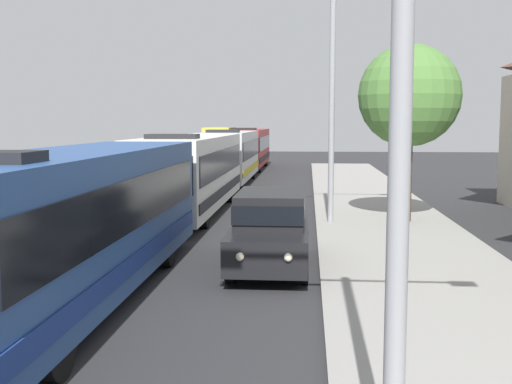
# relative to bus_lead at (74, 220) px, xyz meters

# --- Properties ---
(bus_lead) EXTENTS (2.58, 12.23, 3.21)m
(bus_lead) POSITION_rel_bus_lead_xyz_m (0.00, 0.00, 0.00)
(bus_lead) COLOR #284C8C
(bus_lead) RESTS_ON ground_plane
(bus_second_in_line) EXTENTS (2.58, 12.31, 3.21)m
(bus_second_in_line) POSITION_rel_bus_lead_xyz_m (0.00, 12.95, 0.00)
(bus_second_in_line) COLOR silver
(bus_second_in_line) RESTS_ON ground_plane
(bus_middle) EXTENTS (2.58, 10.75, 3.21)m
(bus_middle) POSITION_rel_bus_lead_xyz_m (-0.00, 25.39, -0.00)
(bus_middle) COLOR silver
(bus_middle) RESTS_ON ground_plane
(bus_fourth_in_line) EXTENTS (2.58, 11.85, 3.21)m
(bus_fourth_in_line) POSITION_rel_bus_lead_xyz_m (-0.00, 37.11, -0.00)
(bus_fourth_in_line) COLOR maroon
(bus_fourth_in_line) RESTS_ON ground_plane
(white_suv) EXTENTS (1.86, 4.83, 1.90)m
(white_suv) POSITION_rel_bus_lead_xyz_m (3.70, 3.41, -0.66)
(white_suv) COLOR black
(white_suv) RESTS_ON ground_plane
(box_truck_oncoming) EXTENTS (2.35, 6.99, 3.15)m
(box_truck_oncoming) POSITION_rel_bus_lead_xyz_m (-3.30, 43.67, 0.01)
(box_truck_oncoming) COLOR white
(box_truck_oncoming) RESTS_ON ground_plane
(streetlamp_mid) EXTENTS (6.35, 0.28, 8.31)m
(streetlamp_mid) POSITION_rel_bus_lead_xyz_m (5.40, 10.03, 3.58)
(streetlamp_mid) COLOR gray
(streetlamp_mid) RESTS_ON sidewalk
(roadside_tree) EXTENTS (3.52, 3.52, 6.14)m
(roadside_tree) POSITION_rel_bus_lead_xyz_m (8.06, 10.42, 2.81)
(roadside_tree) COLOR #4C3823
(roadside_tree) RESTS_ON sidewalk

